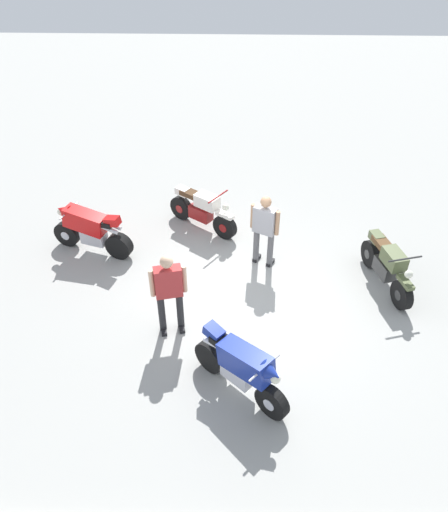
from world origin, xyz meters
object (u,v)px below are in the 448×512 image
at_px(motorcycle_cream_vintage, 202,210).
at_px(person_in_gray_shirt, 264,227).
at_px(motorcycle_olive_vintage, 387,266).
at_px(person_in_red_shirt, 169,289).
at_px(motorcycle_blue_sportbike, 241,367).
at_px(motorcycle_red_sportbike, 90,229).

bearing_deg(motorcycle_cream_vintage, person_in_gray_shirt, -7.94).
xyz_separation_m(motorcycle_cream_vintage, person_in_gray_shirt, (-1.41, 1.36, 0.49)).
xyz_separation_m(motorcycle_olive_vintage, person_in_red_shirt, (4.29, 1.39, 0.51)).
bearing_deg(person_in_gray_shirt, motorcycle_cream_vintage, 73.49).
xyz_separation_m(motorcycle_olive_vintage, motorcycle_blue_sportbike, (2.99, 2.77, 0.11)).
bearing_deg(person_in_gray_shirt, motorcycle_red_sportbike, 112.07).
height_order(motorcycle_cream_vintage, person_in_red_shirt, person_in_red_shirt).
xyz_separation_m(motorcycle_red_sportbike, person_in_gray_shirt, (-3.83, 0.36, 0.38)).
bearing_deg(person_in_gray_shirt, motorcycle_blue_sportbike, -160.64).
bearing_deg(motorcycle_olive_vintage, person_in_gray_shirt, -118.69).
xyz_separation_m(motorcycle_red_sportbike, motorcycle_blue_sportbike, (-3.35, 3.75, 0.00)).
bearing_deg(motorcycle_blue_sportbike, motorcycle_olive_vintage, 85.20).
distance_m(motorcycle_red_sportbike, motorcycle_blue_sportbike, 5.03).
xyz_separation_m(motorcycle_olive_vintage, motorcycle_cream_vintage, (3.92, -1.98, 0.00)).
distance_m(person_in_gray_shirt, person_in_red_shirt, 2.69).
xyz_separation_m(motorcycle_blue_sportbike, person_in_red_shirt, (1.30, -1.38, 0.41)).
relative_size(motorcycle_olive_vintage, motorcycle_cream_vintage, 1.15).
bearing_deg(person_in_gray_shirt, motorcycle_olive_vintage, -76.58).
bearing_deg(motorcycle_red_sportbike, motorcycle_olive_vintage, -170.58).
height_order(motorcycle_olive_vintage, motorcycle_blue_sportbike, motorcycle_blue_sportbike).
relative_size(motorcycle_red_sportbike, motorcycle_cream_vintage, 1.14).
xyz_separation_m(motorcycle_cream_vintage, motorcycle_blue_sportbike, (-0.93, 4.75, 0.11)).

